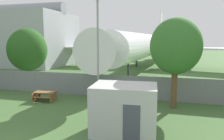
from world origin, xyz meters
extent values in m
cube|color=#9EA3A8|center=(-23.94, 31.78, 5.04)|extent=(23.65, 14.14, 10.08)
cylinder|color=gray|center=(-23.94, 31.78, 10.88)|extent=(23.65, 2.40, 2.40)
cylinder|color=gray|center=(-7.64, 11.43, 1.01)|extent=(0.07, 0.07, 2.01)
cylinder|color=gray|center=(-5.09, 11.43, 1.01)|extent=(0.07, 0.07, 2.01)
cylinder|color=gray|center=(-2.55, 11.43, 1.01)|extent=(0.07, 0.07, 2.01)
cylinder|color=gray|center=(0.00, 11.43, 1.01)|extent=(0.07, 0.07, 2.01)
cylinder|color=gray|center=(2.55, 11.43, 1.01)|extent=(0.07, 0.07, 2.01)
cylinder|color=gray|center=(5.09, 11.43, 1.01)|extent=(0.07, 0.07, 2.01)
cylinder|color=gray|center=(7.64, 11.43, 1.01)|extent=(0.07, 0.07, 2.01)
cylinder|color=gray|center=(10.18, 11.43, 1.01)|extent=(0.07, 0.07, 2.01)
cube|color=slate|center=(0.00, 11.43, 1.01)|extent=(56.00, 0.01, 2.01)
cylinder|color=white|center=(3.59, 31.78, 4.10)|extent=(6.69, 37.11, 3.76)
cone|color=white|center=(1.97, 11.50, 4.10)|extent=(4.05, 4.05, 3.76)
cone|color=white|center=(5.25, 52.53, 4.10)|extent=(3.75, 4.96, 3.38)
cube|color=white|center=(13.90, 32.81, 3.53)|extent=(17.34, 8.66, 0.30)
cylinder|color=#939399|center=(11.44, 33.35, 2.54)|extent=(1.96, 3.51, 1.69)
cube|color=white|center=(-6.42, 34.43, 3.53)|extent=(16.90, 6.15, 0.30)
cylinder|color=#939399|center=(-3.90, 34.57, 2.54)|extent=(1.96, 3.51, 1.69)
cube|color=white|center=(4.99, 49.25, 8.80)|extent=(0.51, 3.39, 5.64)
cube|color=white|center=(4.97, 49.06, 4.47)|extent=(8.49, 3.66, 0.20)
cylinder|color=#2D2D33|center=(2.64, 19.82, 1.11)|extent=(0.24, 0.24, 2.22)
cylinder|color=#2D2D33|center=(2.64, 19.82, 0.28)|extent=(0.34, 0.58, 0.56)
cylinder|color=#2D2D33|center=(5.99, 33.44, 1.11)|extent=(0.24, 0.24, 2.22)
cylinder|color=#2D2D33|center=(5.99, 33.44, 0.28)|extent=(0.34, 0.58, 0.56)
cylinder|color=#2D2D33|center=(1.49, 33.80, 1.11)|extent=(0.24, 0.24, 2.22)
cylinder|color=#2D2D33|center=(1.49, 33.80, 0.28)|extent=(0.34, 0.58, 0.56)
cube|color=silver|center=(5.42, 4.56, 1.33)|extent=(3.57, 2.66, 2.66)
cube|color=#4C515B|center=(6.02, 3.39, 1.00)|extent=(0.84, 0.09, 1.90)
cube|color=brown|center=(-2.27, 8.93, 0.74)|extent=(1.79, 0.99, 0.04)
cube|color=brown|center=(-2.35, 9.49, 0.44)|extent=(1.72, 0.52, 0.04)
cube|color=brown|center=(-2.19, 8.38, 0.44)|extent=(1.72, 0.52, 0.04)
cube|color=brown|center=(-1.53, 9.04, 0.37)|extent=(0.26, 1.39, 0.74)
cube|color=brown|center=(-3.01, 8.83, 0.37)|extent=(0.26, 1.39, 0.74)
cylinder|color=#4C3823|center=(-7.06, 13.50, 1.11)|extent=(0.49, 0.49, 2.22)
ellipsoid|color=#28561E|center=(-7.06, 13.50, 3.97)|extent=(4.12, 4.12, 4.53)
cylinder|color=brown|center=(8.04, 9.79, 1.51)|extent=(0.44, 0.44, 3.02)
ellipsoid|color=#38702D|center=(8.04, 9.79, 4.58)|extent=(3.68, 3.68, 4.05)
cylinder|color=#99999E|center=(2.20, 9.61, 4.01)|extent=(0.16, 0.16, 8.02)
camera|label=1|loc=(7.77, -6.58, 5.05)|focal=35.00mm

